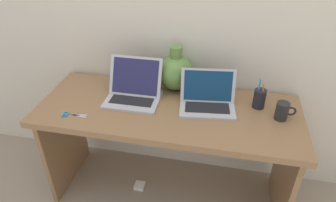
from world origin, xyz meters
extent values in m
plane|color=gray|center=(0.00, 0.00, 0.00)|extent=(6.00, 6.00, 0.00)
cube|color=beige|center=(0.00, 0.34, 1.20)|extent=(4.40, 0.04, 2.40)
cube|color=olive|center=(0.00, 0.00, 0.70)|extent=(1.56, 0.60, 0.04)
cube|color=olive|center=(-0.74, 0.00, 0.34)|extent=(0.03, 0.51, 0.68)
cube|color=olive|center=(0.74, 0.00, 0.34)|extent=(0.03, 0.51, 0.68)
cube|color=#B2B2B7|center=(-0.23, 0.04, 0.73)|extent=(0.33, 0.26, 0.01)
cube|color=black|center=(-0.23, 0.04, 0.74)|extent=(0.26, 0.16, 0.00)
cube|color=#B2B2B7|center=(-0.23, 0.11, 0.85)|extent=(0.33, 0.12, 0.23)
cube|color=#23234C|center=(-0.23, 0.11, 0.85)|extent=(0.29, 0.10, 0.20)
cube|color=#B2B2B7|center=(0.23, 0.04, 0.73)|extent=(0.34, 0.25, 0.01)
cube|color=black|center=(0.23, 0.04, 0.74)|extent=(0.27, 0.16, 0.00)
cube|color=#B2B2B7|center=(0.22, 0.11, 0.84)|extent=(0.33, 0.11, 0.20)
cube|color=navy|center=(0.22, 0.11, 0.84)|extent=(0.29, 0.10, 0.17)
ellipsoid|color=#5B843D|center=(0.00, 0.24, 0.84)|extent=(0.23, 0.23, 0.23)
cylinder|color=#5B843D|center=(0.00, 0.24, 0.98)|extent=(0.08, 0.08, 0.07)
cylinder|color=black|center=(0.64, 0.03, 0.78)|extent=(0.07, 0.07, 0.10)
torus|color=black|center=(0.69, 0.03, 0.78)|extent=(0.06, 0.01, 0.06)
cylinder|color=black|center=(0.52, 0.12, 0.78)|extent=(0.07, 0.07, 0.12)
cylinder|color=#338CBF|center=(0.51, 0.13, 0.83)|extent=(0.02, 0.03, 0.13)
cylinder|color=#338CBF|center=(0.51, 0.12, 0.83)|extent=(0.01, 0.03, 0.15)
cylinder|color=orange|center=(0.53, 0.11, 0.83)|extent=(0.02, 0.03, 0.14)
cube|color=#B7B7BC|center=(-0.48, -0.18, 0.73)|extent=(0.10, 0.03, 0.00)
cube|color=#B7B7BC|center=(-0.48, -0.19, 0.73)|extent=(0.10, 0.02, 0.00)
torus|color=#338CBF|center=(-0.56, -0.19, 0.73)|extent=(0.03, 0.04, 0.01)
torus|color=#338CBF|center=(-0.56, -0.18, 0.73)|extent=(0.03, 0.03, 0.01)
cube|color=white|center=(-0.21, -0.01, 0.01)|extent=(0.07, 0.07, 0.03)
camera|label=1|loc=(0.30, -1.44, 1.74)|focal=32.32mm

